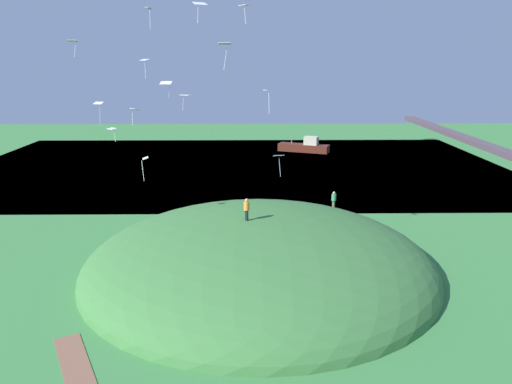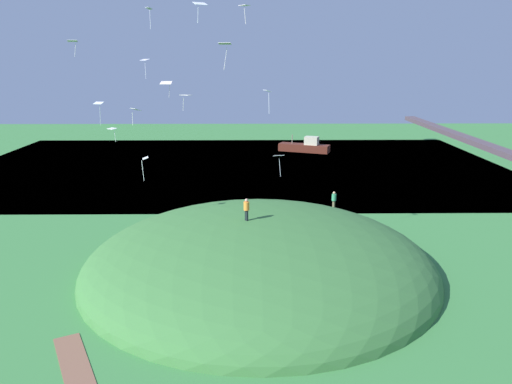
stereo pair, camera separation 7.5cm
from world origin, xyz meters
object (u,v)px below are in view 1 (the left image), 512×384
(person_near_shore, at_px, (247,207))
(kite_11, at_px, (245,7))
(kite_6, at_px, (145,160))
(kite_7, at_px, (145,61))
(boat_on_lake, at_px, (305,147))
(mooring_post, at_px, (243,208))
(kite_0, at_px, (200,4))
(kite_5, at_px, (149,10))
(person_with_child, at_px, (334,198))
(kite_8, at_px, (268,93))
(kite_13, at_px, (186,96))
(kite_2, at_px, (73,42))
(kite_10, at_px, (135,110))
(kite_1, at_px, (99,105))
(kite_9, at_px, (279,157))
(kite_3, at_px, (112,129))
(kite_4, at_px, (166,83))
(kite_12, at_px, (225,45))

(person_near_shore, bearing_deg, kite_11, 139.21)
(kite_6, bearing_deg, kite_7, -170.81)
(kite_11, bearing_deg, boat_on_lake, 168.58)
(kite_7, xyz_separation_m, mooring_post, (-0.73, 9.13, -14.83))
(kite_0, relative_size, kite_5, 0.87)
(person_with_child, height_order, kite_8, kite_8)
(kite_6, relative_size, kite_13, 1.28)
(kite_2, distance_m, kite_11, 14.20)
(boat_on_lake, relative_size, kite_2, 7.18)
(kite_5, distance_m, kite_13, 8.27)
(boat_on_lake, height_order, kite_10, kite_10)
(kite_2, distance_m, kite_7, 9.26)
(kite_7, distance_m, kite_8, 14.92)
(kite_1, xyz_separation_m, mooring_post, (-5.01, 12.53, -11.11))
(kite_8, bearing_deg, kite_0, -115.86)
(kite_9, xyz_separation_m, kite_10, (-0.28, -12.86, 4.23))
(person_with_child, bearing_deg, kite_9, -116.04)
(kite_3, bearing_deg, kite_9, 87.74)
(kite_1, xyz_separation_m, kite_5, (-1.37, 4.60, 7.95))
(kite_1, height_order, mooring_post, kite_1)
(kite_0, distance_m, kite_13, 10.22)
(kite_6, relative_size, kite_11, 1.51)
(kite_10, bearing_deg, kite_2, -36.90)
(kite_3, xyz_separation_m, kite_9, (0.60, 15.14, -2.48))
(person_with_child, bearing_deg, kite_11, -76.92)
(kite_9, bearing_deg, kite_1, -89.10)
(person_with_child, distance_m, kite_4, 19.63)
(kite_6, relative_size, kite_9, 0.92)
(kite_2, distance_m, kite_6, 10.64)
(kite_0, height_order, mooring_post, kite_0)
(boat_on_lake, height_order, kite_6, kite_6)
(kite_9, relative_size, kite_12, 0.91)
(kite_5, height_order, kite_13, kite_5)
(kite_7, height_order, kite_10, kite_7)
(kite_12, bearing_deg, kite_7, -125.68)
(kite_11, distance_m, mooring_post, 22.80)
(kite_11, xyz_separation_m, kite_12, (-7.06, -1.73, -2.30))
(kite_6, height_order, kite_7, kite_7)
(kite_0, xyz_separation_m, kite_8, (2.56, 5.28, -6.72))
(kite_11, bearing_deg, person_near_shore, 7.75)
(kite_0, xyz_separation_m, kite_1, (-2.62, -9.40, -8.04))
(kite_4, bearing_deg, kite_3, -47.03)
(kite_1, relative_size, kite_8, 1.14)
(kite_0, height_order, kite_7, kite_0)
(kite_3, xyz_separation_m, kite_5, (-0.52, 3.82, 10.22))
(boat_on_lake, bearing_deg, kite_9, -77.71)
(kite_0, relative_size, kite_7, 0.89)
(kite_9, distance_m, kite_11, 15.13)
(person_near_shore, height_order, kite_10, kite_10)
(kite_5, xyz_separation_m, kite_13, (-2.55, 2.56, -7.43))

